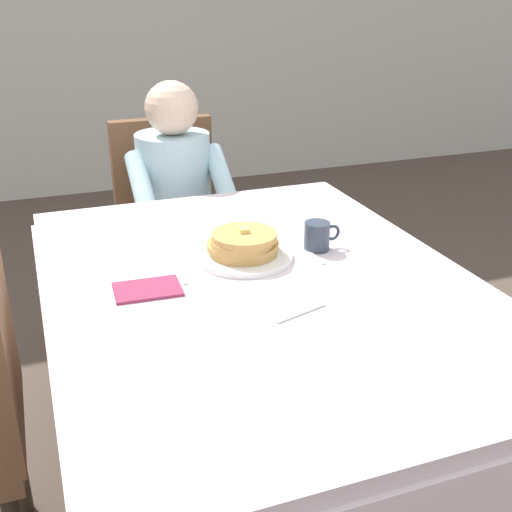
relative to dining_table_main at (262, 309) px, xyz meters
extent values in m
plane|color=brown|center=(0.00, 0.00, -0.65)|extent=(14.00, 14.00, 0.00)
cube|color=silver|center=(0.00, 0.00, 0.07)|extent=(1.10, 1.50, 0.04)
cube|color=silver|center=(0.00, 0.76, -0.04)|extent=(1.10, 0.01, 0.18)
cube|color=silver|center=(-0.56, 0.00, -0.04)|extent=(0.01, 1.50, 0.18)
cube|color=silver|center=(0.56, 0.00, -0.04)|extent=(0.01, 1.50, 0.18)
cylinder|color=brown|center=(-0.47, 0.67, -0.30)|extent=(0.07, 0.07, 0.70)
cylinder|color=brown|center=(0.47, 0.67, -0.30)|extent=(0.07, 0.07, 0.70)
cube|color=brown|center=(0.01, 1.07, -0.23)|extent=(0.44, 0.44, 0.05)
cube|color=brown|center=(0.01, 1.27, 0.04)|extent=(0.44, 0.06, 0.48)
cylinder|color=#2D2319|center=(0.19, 0.89, -0.45)|extent=(0.04, 0.04, 0.40)
cylinder|color=#2D2319|center=(-0.17, 0.89, -0.45)|extent=(0.04, 0.04, 0.40)
cylinder|color=#2D2319|center=(0.19, 1.25, -0.45)|extent=(0.04, 0.04, 0.40)
cylinder|color=#2D2319|center=(-0.17, 1.25, -0.45)|extent=(0.04, 0.04, 0.40)
cylinder|color=silver|center=(0.01, 1.05, 0.03)|extent=(0.30, 0.30, 0.46)
sphere|color=beige|center=(0.01, 1.03, 0.36)|extent=(0.21, 0.21, 0.21)
cylinder|color=silver|center=(0.17, 0.91, 0.10)|extent=(0.08, 0.29, 0.23)
cylinder|color=silver|center=(-0.15, 0.91, 0.10)|extent=(0.08, 0.29, 0.23)
cylinder|color=#383D51|center=(0.09, 0.87, -0.43)|extent=(0.10, 0.10, 0.45)
cylinder|color=#383D51|center=(-0.07, 0.87, -0.43)|extent=(0.10, 0.10, 0.45)
cylinder|color=#2D2319|center=(-0.69, 0.18, -0.45)|extent=(0.04, 0.04, 0.40)
cylinder|color=white|center=(0.00, 0.15, 0.10)|extent=(0.28, 0.28, 0.02)
cylinder|color=tan|center=(0.00, 0.15, 0.11)|extent=(0.19, 0.19, 0.01)
cylinder|color=tan|center=(0.00, 0.15, 0.13)|extent=(0.21, 0.21, 0.02)
cylinder|color=tan|center=(-0.01, 0.14, 0.15)|extent=(0.18, 0.18, 0.02)
cylinder|color=tan|center=(0.00, 0.14, 0.16)|extent=(0.19, 0.19, 0.02)
cube|color=#F4E072|center=(0.00, 0.15, 0.18)|extent=(0.03, 0.03, 0.01)
cylinder|color=#333D4C|center=(0.22, 0.14, 0.13)|extent=(0.08, 0.08, 0.08)
torus|color=#333D4C|center=(0.27, 0.14, 0.14)|extent=(0.05, 0.01, 0.05)
cube|color=silver|center=(-0.19, 0.13, 0.09)|extent=(0.03, 0.18, 0.00)
cube|color=silver|center=(0.19, 0.13, 0.09)|extent=(0.03, 0.20, 0.00)
cube|color=silver|center=(0.02, -0.21, 0.09)|extent=(0.15, 0.06, 0.00)
cube|color=#8C2D4C|center=(-0.30, 0.04, 0.09)|extent=(0.18, 0.13, 0.01)
camera|label=1|loc=(-0.54, -1.43, 0.82)|focal=44.70mm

